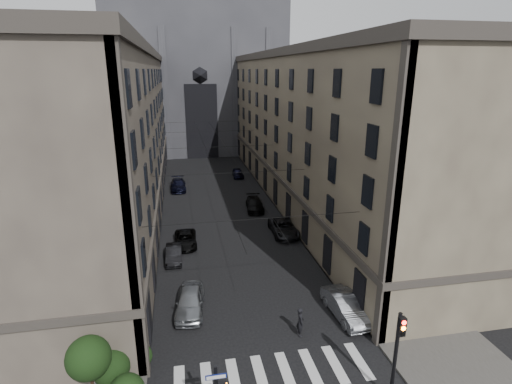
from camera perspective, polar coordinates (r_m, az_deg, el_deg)
sidewalk_left at (r=52.17m, az=-17.04°, el=-2.09°), size 7.00×80.00×0.15m
sidewalk_right at (r=53.96m, az=5.67°, el=-0.76°), size 7.00×80.00×0.15m
zebra_crossing at (r=24.96m, az=2.45°, el=-24.41°), size 11.00×3.20×0.01m
building_left at (r=50.46m, az=-21.30°, el=7.74°), size 13.60×60.60×18.85m
building_right at (r=52.82m, az=9.07°, el=9.05°), size 13.60×60.60×18.85m
gothic_tower at (r=88.22m, az=-8.51°, el=17.73°), size 35.00×23.00×58.00m
traffic_light_right at (r=22.47m, az=19.54°, el=-20.17°), size 0.34×0.50×5.20m
shrub_cluster at (r=23.75m, az=-20.24°, el=-22.50°), size 3.90×4.40×3.90m
tram_wires at (r=49.86m, az=-5.68°, el=6.27°), size 14.00×60.00×0.43m
car_left_near at (r=29.69m, az=-9.42°, el=-15.13°), size 2.48×4.99×1.63m
car_left_midnear at (r=37.09m, az=-11.65°, el=-8.65°), size 1.41×3.98×1.31m
car_left_midfar at (r=39.91m, az=-10.03°, el=-6.67°), size 2.14×4.58×1.27m
car_left_far at (r=58.15m, az=-11.05°, el=1.01°), size 2.18×5.18×1.49m
car_right_near at (r=29.48m, az=12.66°, el=-15.64°), size 2.09×4.99×1.60m
car_right_midnear at (r=41.87m, az=3.97°, el=-5.11°), size 2.58×5.42×1.49m
car_right_midfar at (r=48.96m, az=-0.18°, el=-1.76°), size 2.52×5.16×1.44m
car_right_far at (r=63.99m, az=-2.60°, el=2.74°), size 1.86×4.18×1.40m
pedestrian at (r=27.16m, az=6.34°, el=-17.93°), size 0.54×0.77×1.99m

